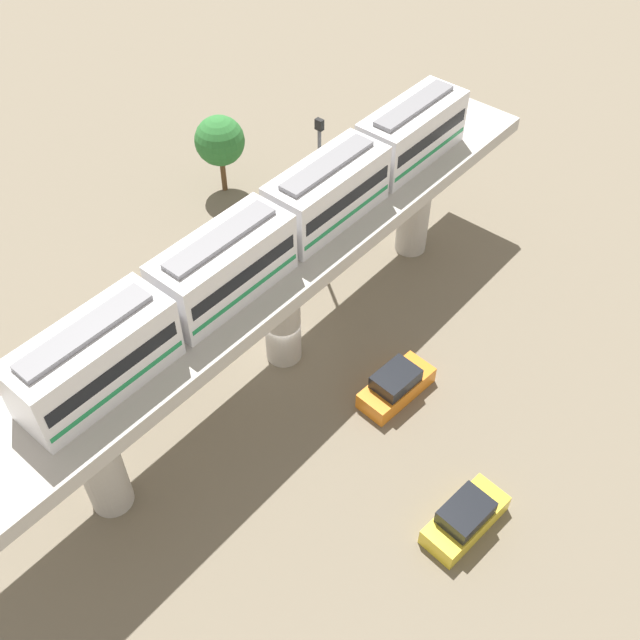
% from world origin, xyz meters
% --- Properties ---
extents(ground_plane, '(120.00, 120.00, 0.00)m').
position_xyz_m(ground_plane, '(0.00, 0.00, 0.00)').
color(ground_plane, '#706654').
extents(viaduct, '(5.20, 35.80, 7.27)m').
position_xyz_m(viaduct, '(0.00, 0.00, 5.71)').
color(viaduct, '#B7B2AA').
rests_on(viaduct, ground).
extents(train, '(2.64, 27.45, 3.24)m').
position_xyz_m(train, '(0.00, -0.07, 8.80)').
color(train, white).
rests_on(train, viaduct).
extents(parked_car_orange, '(2.12, 4.33, 1.76)m').
position_xyz_m(parked_car_orange, '(-6.20, -1.71, 0.74)').
color(parked_car_orange, orange).
rests_on(parked_car_orange, ground).
extents(parked_car_yellow, '(2.19, 4.35, 1.76)m').
position_xyz_m(parked_car_yellow, '(-12.96, 2.32, 0.74)').
color(parked_car_yellow, yellow).
rests_on(parked_car_yellow, ground).
extents(tree_near_viaduct, '(3.25, 3.25, 5.44)m').
position_xyz_m(tree_near_viaduct, '(13.10, -8.40, 3.79)').
color(tree_near_viaduct, brown).
rests_on(tree_near_viaduct, ground).
extents(signal_post, '(0.44, 0.28, 9.87)m').
position_xyz_m(signal_post, '(3.40, -6.93, 5.45)').
color(signal_post, '#4C4C51').
rests_on(signal_post, ground).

